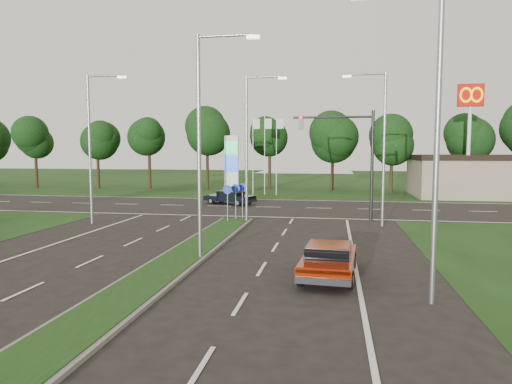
# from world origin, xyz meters

# --- Properties ---
(ground) EXTENTS (160.00, 160.00, 0.00)m
(ground) POSITION_xyz_m (0.00, 0.00, 0.00)
(ground) COLOR black
(ground) RESTS_ON ground
(verge_far) EXTENTS (160.00, 50.00, 0.02)m
(verge_far) POSITION_xyz_m (0.00, 55.00, 0.00)
(verge_far) COLOR black
(verge_far) RESTS_ON ground
(cross_road) EXTENTS (160.00, 12.00, 0.02)m
(cross_road) POSITION_xyz_m (0.00, 24.00, 0.00)
(cross_road) COLOR black
(cross_road) RESTS_ON ground
(median_kerb) EXTENTS (2.00, 26.00, 0.12)m
(median_kerb) POSITION_xyz_m (0.00, 4.00, 0.06)
(median_kerb) COLOR slate
(median_kerb) RESTS_ON ground
(commercial_building) EXTENTS (16.00, 9.00, 4.00)m
(commercial_building) POSITION_xyz_m (22.00, 36.00, 2.00)
(commercial_building) COLOR gray
(commercial_building) RESTS_ON ground
(streetlight_median_near) EXTENTS (2.53, 0.22, 9.00)m
(streetlight_median_near) POSITION_xyz_m (1.00, 6.00, 5.08)
(streetlight_median_near) COLOR gray
(streetlight_median_near) RESTS_ON ground
(streetlight_median_far) EXTENTS (2.53, 0.22, 9.00)m
(streetlight_median_far) POSITION_xyz_m (1.00, 16.00, 5.08)
(streetlight_median_far) COLOR gray
(streetlight_median_far) RESTS_ON ground
(streetlight_left_far) EXTENTS (2.53, 0.22, 9.00)m
(streetlight_left_far) POSITION_xyz_m (-8.30, 14.00, 5.08)
(streetlight_left_far) COLOR gray
(streetlight_left_far) RESTS_ON ground
(streetlight_right_far) EXTENTS (2.53, 0.22, 9.00)m
(streetlight_right_far) POSITION_xyz_m (8.80, 16.00, 5.08)
(streetlight_right_far) COLOR gray
(streetlight_right_far) RESTS_ON ground
(streetlight_right_near) EXTENTS (2.53, 0.22, 9.00)m
(streetlight_right_near) POSITION_xyz_m (8.80, 2.00, 5.08)
(streetlight_right_near) COLOR gray
(streetlight_right_near) RESTS_ON ground
(traffic_signal) EXTENTS (5.10, 0.42, 7.00)m
(traffic_signal) POSITION_xyz_m (7.19, 18.00, 4.65)
(traffic_signal) COLOR black
(traffic_signal) RESTS_ON ground
(median_signs) EXTENTS (1.16, 1.76, 2.38)m
(median_signs) POSITION_xyz_m (0.00, 16.40, 1.71)
(median_signs) COLOR gray
(median_signs) RESTS_ON ground
(gas_pylon) EXTENTS (5.80, 1.26, 8.00)m
(gas_pylon) POSITION_xyz_m (-3.79, 33.05, 3.20)
(gas_pylon) COLOR silver
(gas_pylon) RESTS_ON ground
(mcdonalds_sign) EXTENTS (2.20, 0.47, 10.40)m
(mcdonalds_sign) POSITION_xyz_m (18.00, 31.97, 7.99)
(mcdonalds_sign) COLOR silver
(mcdonalds_sign) RESTS_ON ground
(treeline_far) EXTENTS (6.00, 6.00, 9.90)m
(treeline_far) POSITION_xyz_m (0.10, 39.93, 6.83)
(treeline_far) COLOR black
(treeline_far) RESTS_ON ground
(red_sedan) EXTENTS (2.09, 4.44, 1.19)m
(red_sedan) POSITION_xyz_m (6.00, 4.44, 0.64)
(red_sedan) COLOR maroon
(red_sedan) RESTS_ON ground
(navy_sedan) EXTENTS (4.54, 3.13, 1.16)m
(navy_sedan) POSITION_xyz_m (-2.43, 25.35, 0.62)
(navy_sedan) COLOR black
(navy_sedan) RESTS_ON ground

